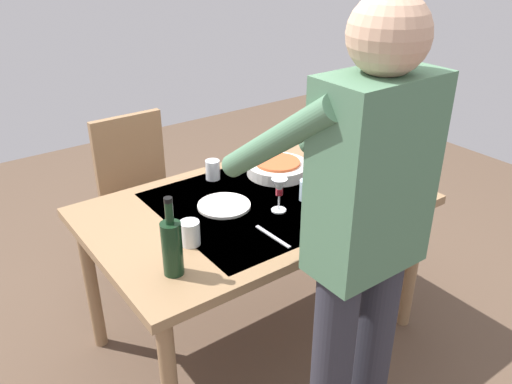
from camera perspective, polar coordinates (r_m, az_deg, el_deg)
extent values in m
plane|color=brown|center=(2.72, 0.00, -15.02)|extent=(6.00, 6.00, 0.00)
cube|color=#93704C|center=(2.30, 0.00, -1.55)|extent=(1.45, 0.91, 0.04)
cube|color=#C6AD89|center=(2.29, 0.00, -1.16)|extent=(0.80, 0.77, 0.00)
cylinder|color=#93704C|center=(3.11, 5.60, -1.40)|extent=(0.06, 0.06, 0.70)
cylinder|color=#93704C|center=(2.56, -17.49, -9.62)|extent=(0.06, 0.06, 0.70)
cylinder|color=#93704C|center=(2.67, 16.62, -7.72)|extent=(0.06, 0.06, 0.70)
cube|color=brown|center=(2.93, -11.71, -1.51)|extent=(0.40, 0.40, 0.04)
cube|color=#93704C|center=(2.98, -13.64, 3.98)|extent=(0.40, 0.04, 0.45)
cylinder|color=#93704C|center=(3.24, -9.94, -3.01)|extent=(0.04, 0.04, 0.43)
cylinder|color=#93704C|center=(3.13, -15.48, -4.78)|extent=(0.04, 0.04, 0.43)
cylinder|color=#93704C|center=(2.98, -6.94, -5.68)|extent=(0.04, 0.04, 0.43)
cylinder|color=#93704C|center=(2.86, -12.90, -7.75)|extent=(0.04, 0.04, 0.43)
cylinder|color=#2D2D38|center=(1.91, 8.14, -19.61)|extent=(0.14, 0.14, 0.88)
cylinder|color=#2D2D38|center=(2.02, 12.44, -16.92)|extent=(0.14, 0.14, 0.88)
cube|color=#4C7556|center=(1.54, 12.62, 1.63)|extent=(0.36, 0.20, 0.60)
sphere|color=tan|center=(1.42, 14.29, 16.34)|extent=(0.22, 0.22, 0.22)
cylinder|color=#4C7556|center=(1.56, 2.15, 5.56)|extent=(0.08, 0.52, 0.40)
cylinder|color=#4C7556|center=(1.78, 10.95, 7.84)|extent=(0.08, 0.52, 0.40)
cylinder|color=black|center=(1.81, -9.12, -6.12)|extent=(0.07, 0.07, 0.20)
cylinder|color=black|center=(1.74, -9.45, -2.26)|extent=(0.03, 0.03, 0.08)
cylinder|color=black|center=(1.72, -9.57, -0.86)|extent=(0.03, 0.03, 0.02)
cylinder|color=white|center=(2.17, 9.66, -3.15)|extent=(0.06, 0.06, 0.01)
cylinder|color=white|center=(2.15, 9.74, -2.28)|extent=(0.01, 0.01, 0.07)
cone|color=white|center=(2.12, 9.89, -0.57)|extent=(0.07, 0.07, 0.07)
cylinder|color=maroon|center=(2.13, 9.84, -1.10)|extent=(0.03, 0.03, 0.03)
cylinder|color=white|center=(2.23, 2.49, -1.98)|extent=(0.06, 0.06, 0.01)
cylinder|color=white|center=(2.21, 2.51, -1.12)|extent=(0.01, 0.01, 0.07)
cone|color=white|center=(2.17, 2.55, 0.57)|extent=(0.07, 0.07, 0.07)
cylinder|color=maroon|center=(2.19, 2.54, 0.04)|extent=(0.03, 0.03, 0.03)
cylinder|color=silver|center=(2.49, -4.75, 2.43)|extent=(0.07, 0.07, 0.09)
cylinder|color=silver|center=(2.30, 5.61, 0.20)|extent=(0.07, 0.07, 0.09)
cylinder|color=silver|center=(2.56, 13.56, 2.43)|extent=(0.07, 0.07, 0.10)
cylinder|color=silver|center=(1.99, -7.21, -4.46)|extent=(0.08, 0.08, 0.10)
cylinder|color=white|center=(2.55, 2.38, 2.54)|extent=(0.30, 0.30, 0.05)
cylinder|color=#C6562D|center=(2.54, 2.39, 3.01)|extent=(0.22, 0.22, 0.03)
cylinder|color=white|center=(2.26, -3.50, -1.47)|extent=(0.23, 0.23, 0.01)
cube|color=silver|center=(2.04, 1.83, -4.87)|extent=(0.02, 0.20, 0.00)
cube|color=silver|center=(2.48, 9.51, 0.79)|extent=(0.02, 0.18, 0.00)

